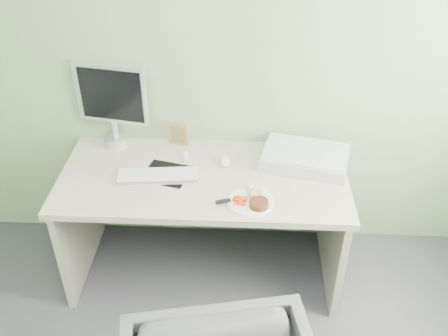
{
  "coord_description": "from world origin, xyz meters",
  "views": [
    {
      "loc": [
        0.23,
        -0.61,
        2.35
      ],
      "look_at": [
        0.12,
        1.5,
        0.87
      ],
      "focal_mm": 40.0,
      "sensor_mm": 36.0,
      "label": 1
    }
  ],
  "objects_px": {
    "desk": "(204,201)",
    "monitor": "(112,101)",
    "plate": "(250,202)",
    "scanner": "(305,158)"
  },
  "relations": [
    {
      "from": "plate",
      "to": "scanner",
      "type": "xyz_separation_m",
      "value": [
        0.31,
        0.38,
        0.03
      ]
    },
    {
      "from": "desk",
      "to": "monitor",
      "type": "height_order",
      "value": "monitor"
    },
    {
      "from": "desk",
      "to": "scanner",
      "type": "relative_size",
      "value": 3.33
    },
    {
      "from": "monitor",
      "to": "desk",
      "type": "bearing_deg",
      "value": -19.1
    },
    {
      "from": "plate",
      "to": "scanner",
      "type": "distance_m",
      "value": 0.49
    },
    {
      "from": "monitor",
      "to": "scanner",
      "type": "bearing_deg",
      "value": 2.26
    },
    {
      "from": "monitor",
      "to": "plate",
      "type": "bearing_deg",
      "value": -23.15
    },
    {
      "from": "plate",
      "to": "monitor",
      "type": "bearing_deg",
      "value": 146.29
    },
    {
      "from": "desk",
      "to": "plate",
      "type": "distance_m",
      "value": 0.4
    },
    {
      "from": "desk",
      "to": "scanner",
      "type": "xyz_separation_m",
      "value": [
        0.57,
        0.15,
        0.22
      ]
    }
  ]
}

